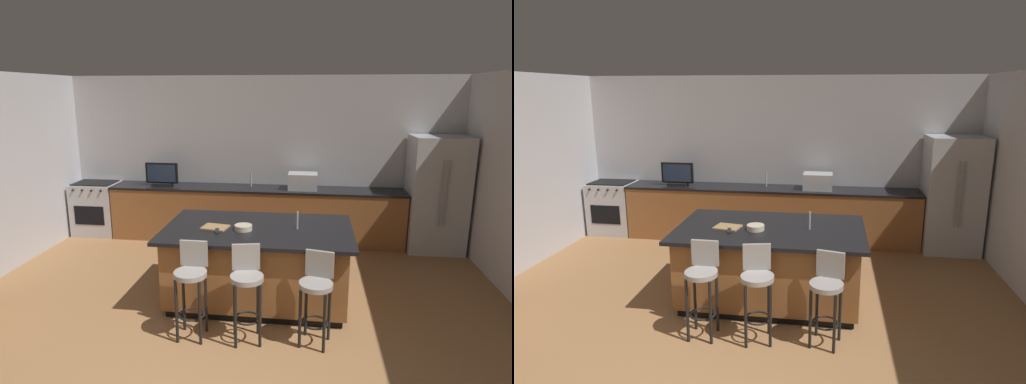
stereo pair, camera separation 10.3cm
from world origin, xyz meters
TOP-DOWN VIEW (x-y plane):
  - wall_back at (0.00, 4.82)m, footprint 7.24×0.12m
  - counter_back at (-0.05, 4.44)m, footprint 4.98×0.62m
  - kitchen_island at (0.27, 2.26)m, footprint 2.24×1.36m
  - refrigerator at (2.88, 4.38)m, footprint 0.86×0.78m
  - range_oven at (-2.93, 4.44)m, footprint 0.77×0.63m
  - microwave at (0.75, 4.44)m, footprint 0.48×0.36m
  - tv_monitor at (-1.66, 4.39)m, footprint 0.56×0.16m
  - sink_faucet_back at (-0.13, 4.54)m, footprint 0.02×0.02m
  - sink_faucet_island at (0.74, 2.26)m, footprint 0.02×0.02m
  - bar_stool_left at (-0.31, 1.37)m, footprint 0.34×0.34m
  - bar_stool_center at (0.26, 1.38)m, footprint 0.35×0.36m
  - bar_stool_right at (0.97, 1.41)m, footprint 0.35×0.37m
  - fruit_bowl at (0.11, 2.15)m, footprint 0.21×0.21m
  - cell_phone at (-0.33, 2.28)m, footprint 0.10×0.16m
  - tv_remote at (-0.18, 2.04)m, footprint 0.08×0.18m
  - cutting_board at (-0.23, 2.18)m, footprint 0.34×0.29m

SIDE VIEW (x-z plane):
  - counter_back at x=-0.05m, z-range 0.00..0.93m
  - range_oven at x=-2.93m, z-range 0.00..0.95m
  - kitchen_island at x=0.27m, z-range 0.01..0.94m
  - bar_stool_right at x=0.97m, z-range 0.09..1.05m
  - bar_stool_center at x=0.26m, z-range 0.10..1.11m
  - bar_stool_left at x=-0.31m, z-range 0.11..1.12m
  - refrigerator at x=2.88m, z-range 0.00..1.85m
  - cell_phone at x=-0.33m, z-range 0.94..0.94m
  - cutting_board at x=-0.23m, z-range 0.94..0.95m
  - tv_remote at x=-0.18m, z-range 0.94..0.96m
  - fruit_bowl at x=0.11m, z-range 0.94..1.00m
  - sink_faucet_island at x=0.74m, z-range 0.94..1.16m
  - sink_faucet_back at x=-0.13m, z-range 0.93..1.17m
  - microwave at x=0.75m, z-range 0.93..1.20m
  - tv_monitor at x=-1.66m, z-range 0.91..1.32m
  - wall_back at x=0.00m, z-range 0.00..2.79m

